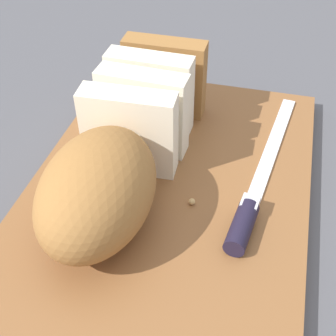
# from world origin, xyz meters

# --- Properties ---
(ground_plane) EXTENTS (3.00, 3.00, 0.00)m
(ground_plane) POSITION_xyz_m (0.00, 0.00, 0.00)
(ground_plane) COLOR #4C4C51
(cutting_board) EXTENTS (0.49, 0.33, 0.02)m
(cutting_board) POSITION_xyz_m (0.00, 0.00, 0.01)
(cutting_board) COLOR brown
(cutting_board) RESTS_ON ground_plane
(bread_loaf) EXTENTS (0.33, 0.12, 0.10)m
(bread_loaf) POSITION_xyz_m (-0.01, 0.05, 0.07)
(bread_loaf) COLOR #996633
(bread_loaf) RESTS_ON cutting_board
(bread_knife) EXTENTS (0.30, 0.05, 0.02)m
(bread_knife) POSITION_xyz_m (-0.01, -0.10, 0.03)
(bread_knife) COLOR silver
(bread_knife) RESTS_ON cutting_board
(crumb_near_knife) EXTENTS (0.01, 0.01, 0.01)m
(crumb_near_knife) POSITION_xyz_m (-0.02, -0.03, 0.02)
(crumb_near_knife) COLOR tan
(crumb_near_knife) RESTS_ON cutting_board
(crumb_near_loaf) EXTENTS (0.01, 0.01, 0.01)m
(crumb_near_loaf) POSITION_xyz_m (0.01, 0.05, 0.02)
(crumb_near_loaf) COLOR tan
(crumb_near_loaf) RESTS_ON cutting_board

